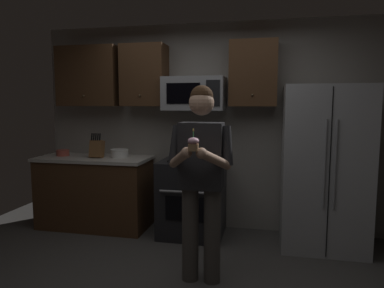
{
  "coord_description": "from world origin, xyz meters",
  "views": [
    {
      "loc": [
        0.74,
        -2.76,
        1.61
      ],
      "look_at": [
        0.08,
        0.26,
        1.25
      ],
      "focal_mm": 33.17,
      "sensor_mm": 36.0,
      "label": 1
    }
  ],
  "objects_px": {
    "oven_range": "(192,198)",
    "refrigerator": "(324,167)",
    "bowl_small_colored": "(63,153)",
    "microwave": "(194,94)",
    "person": "(201,173)",
    "cupcake": "(193,144)",
    "bowl_large_white": "(120,153)",
    "knife_block": "(97,149)"
  },
  "relations": [
    {
      "from": "oven_range",
      "to": "refrigerator",
      "type": "relative_size",
      "value": 0.52
    },
    {
      "from": "bowl_small_colored",
      "to": "oven_range",
      "type": "bearing_deg",
      "value": -0.91
    },
    {
      "from": "microwave",
      "to": "person",
      "type": "xyz_separation_m",
      "value": [
        0.32,
        -1.23,
        -0.72
      ]
    },
    {
      "from": "bowl_small_colored",
      "to": "cupcake",
      "type": "height_order",
      "value": "cupcake"
    },
    {
      "from": "bowl_small_colored",
      "to": "cupcake",
      "type": "bearing_deg",
      "value": -35.35
    },
    {
      "from": "oven_range",
      "to": "bowl_large_white",
      "type": "bearing_deg",
      "value": 176.84
    },
    {
      "from": "refrigerator",
      "to": "cupcake",
      "type": "bearing_deg",
      "value": -130.22
    },
    {
      "from": "oven_range",
      "to": "knife_block",
      "type": "xyz_separation_m",
      "value": [
        -1.23,
        -0.03,
        0.57
      ]
    },
    {
      "from": "cupcake",
      "to": "oven_range",
      "type": "bearing_deg",
      "value": 102.5
    },
    {
      "from": "bowl_large_white",
      "to": "bowl_small_colored",
      "type": "distance_m",
      "value": 0.79
    },
    {
      "from": "oven_range",
      "to": "microwave",
      "type": "height_order",
      "value": "microwave"
    },
    {
      "from": "knife_block",
      "to": "microwave",
      "type": "bearing_deg",
      "value": 6.92
    },
    {
      "from": "refrigerator",
      "to": "person",
      "type": "relative_size",
      "value": 1.02
    },
    {
      "from": "bowl_large_white",
      "to": "cupcake",
      "type": "relative_size",
      "value": 1.3
    },
    {
      "from": "oven_range",
      "to": "bowl_large_white",
      "type": "relative_size",
      "value": 4.12
    },
    {
      "from": "cupcake",
      "to": "knife_block",
      "type": "bearing_deg",
      "value": 137.7
    },
    {
      "from": "person",
      "to": "bowl_small_colored",
      "type": "bearing_deg",
      "value": 151.19
    },
    {
      "from": "microwave",
      "to": "person",
      "type": "distance_m",
      "value": 1.46
    },
    {
      "from": "bowl_large_white",
      "to": "cupcake",
      "type": "xyz_separation_m",
      "value": [
        1.28,
        -1.49,
        0.32
      ]
    },
    {
      "from": "oven_range",
      "to": "cupcake",
      "type": "bearing_deg",
      "value": -77.5
    },
    {
      "from": "knife_block",
      "to": "person",
      "type": "height_order",
      "value": "person"
    },
    {
      "from": "refrigerator",
      "to": "knife_block",
      "type": "xyz_separation_m",
      "value": [
        -2.73,
        0.01,
        0.14
      ]
    },
    {
      "from": "bowl_small_colored",
      "to": "cupcake",
      "type": "distance_m",
      "value": 2.55
    },
    {
      "from": "oven_range",
      "to": "microwave",
      "type": "distance_m",
      "value": 1.26
    },
    {
      "from": "refrigerator",
      "to": "person",
      "type": "distance_m",
      "value": 1.6
    },
    {
      "from": "refrigerator",
      "to": "bowl_small_colored",
      "type": "bearing_deg",
      "value": 178.82
    },
    {
      "from": "oven_range",
      "to": "bowl_small_colored",
      "type": "bearing_deg",
      "value": 179.09
    },
    {
      "from": "bowl_large_white",
      "to": "bowl_small_colored",
      "type": "xyz_separation_m",
      "value": [
        -0.79,
        -0.03,
        -0.01
      ]
    },
    {
      "from": "microwave",
      "to": "bowl_small_colored",
      "type": "relative_size",
      "value": 4.36
    },
    {
      "from": "oven_range",
      "to": "bowl_small_colored",
      "type": "distance_m",
      "value": 1.82
    },
    {
      "from": "person",
      "to": "cupcake",
      "type": "bearing_deg",
      "value": -90.0
    },
    {
      "from": "person",
      "to": "refrigerator",
      "type": "bearing_deg",
      "value": 42.12
    },
    {
      "from": "bowl_small_colored",
      "to": "refrigerator",
      "type": "bearing_deg",
      "value": -1.18
    },
    {
      "from": "bowl_large_white",
      "to": "bowl_small_colored",
      "type": "relative_size",
      "value": 1.33
    },
    {
      "from": "person",
      "to": "oven_range",
      "type": "bearing_deg",
      "value": 106.04
    },
    {
      "from": "refrigerator",
      "to": "bowl_small_colored",
      "type": "height_order",
      "value": "refrigerator"
    },
    {
      "from": "knife_block",
      "to": "bowl_large_white",
      "type": "bearing_deg",
      "value": 17.1
    },
    {
      "from": "oven_range",
      "to": "person",
      "type": "bearing_deg",
      "value": -73.96
    },
    {
      "from": "microwave",
      "to": "bowl_small_colored",
      "type": "xyz_separation_m",
      "value": [
        -1.75,
        -0.09,
        -0.76
      ]
    },
    {
      "from": "oven_range",
      "to": "bowl_small_colored",
      "type": "relative_size",
      "value": 5.49
    },
    {
      "from": "microwave",
      "to": "knife_block",
      "type": "relative_size",
      "value": 2.31
    },
    {
      "from": "knife_block",
      "to": "cupcake",
      "type": "relative_size",
      "value": 1.84
    }
  ]
}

